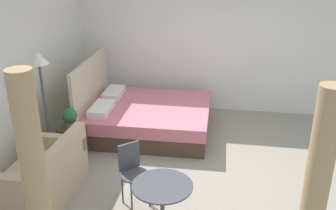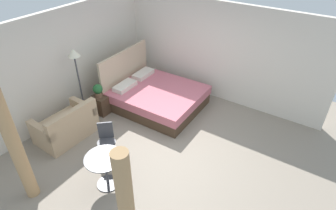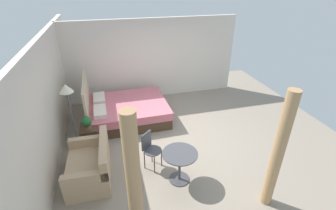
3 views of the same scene
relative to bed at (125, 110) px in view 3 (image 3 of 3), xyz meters
The scene contains 12 objects.
ground_plane 1.70m from the bed, 138.58° to the right, with size 8.22×8.61×0.02m, color gray.
wall_back 2.34m from the bed, 126.53° to the left, with size 8.22×0.12×2.60m, color silver.
wall_right 2.02m from the bed, 39.30° to the right, with size 0.12×5.61×2.60m, color silver.
bed is the anchor object (origin of this frame).
couch 2.36m from the bed, 156.99° to the left, with size 1.29×0.87×0.85m.
nightstand 1.37m from the bed, 134.72° to the left, with size 0.50×0.41×0.49m.
potted_plant 1.50m from the bed, 137.21° to the left, with size 0.24×0.24×0.34m.
floor_lamp 2.17m from the bed, 138.60° to the left, with size 0.30×0.30×1.82m.
balcony_table 2.82m from the bed, 163.26° to the right, with size 0.71×0.71×0.69m.
cafe_chair_near_window 2.18m from the bed, behind, with size 0.53×0.53×0.85m.
curtain_left 4.32m from the bed, 148.56° to the right, with size 0.20×0.20×2.29m.
curtain_right 3.72m from the bed, behind, with size 0.22×0.22×2.29m.
Camera 3 is at (-4.94, 1.45, 3.74)m, focal length 25.84 mm.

